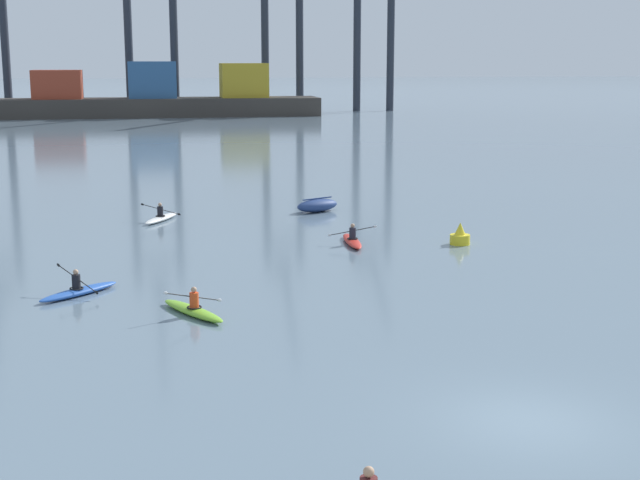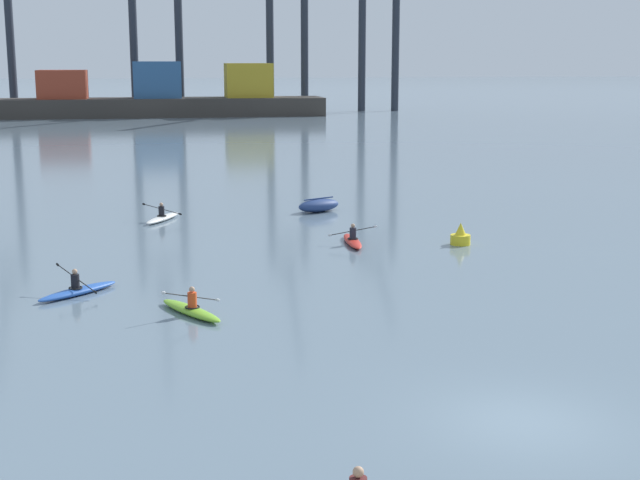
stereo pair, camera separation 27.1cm
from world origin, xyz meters
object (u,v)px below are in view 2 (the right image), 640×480
(gantry_crane_east, at_px, (380,5))
(kayak_red, at_px, (353,240))
(capsized_dinghy, at_px, (319,205))
(kayak_white, at_px, (163,217))
(channel_buoy, at_px, (460,237))
(container_barge, at_px, (160,98))
(kayak_blue, at_px, (78,290))
(kayak_lime, at_px, (191,309))

(gantry_crane_east, distance_m, kayak_red, 109.17)
(capsized_dinghy, height_order, kayak_white, kayak_white)
(channel_buoy, height_order, kayak_red, channel_buoy)
(container_barge, distance_m, kayak_white, 88.66)
(kayak_blue, bearing_deg, kayak_white, 77.83)
(kayak_lime, relative_size, kayak_red, 0.95)
(container_barge, distance_m, kayak_red, 96.63)
(kayak_lime, bearing_deg, container_barge, 89.78)
(container_barge, height_order, channel_buoy, container_barge)
(gantry_crane_east, height_order, capsized_dinghy, gantry_crane_east)
(gantry_crane_east, height_order, kayak_red, gantry_crane_east)
(container_barge, relative_size, kayak_lime, 14.76)
(kayak_white, bearing_deg, capsized_dinghy, 8.60)
(kayak_blue, bearing_deg, gantry_crane_east, 70.71)
(capsized_dinghy, distance_m, channel_buoy, 11.00)
(container_barge, height_order, kayak_white, container_barge)
(kayak_blue, bearing_deg, capsized_dinghy, 54.05)
(kayak_red, bearing_deg, capsized_dinghy, 89.29)
(kayak_lime, bearing_deg, kayak_white, 92.03)
(gantry_crane_east, height_order, kayak_blue, gantry_crane_east)
(gantry_crane_east, relative_size, kayak_white, 10.03)
(channel_buoy, bearing_deg, container_barge, 97.02)
(kayak_red, bearing_deg, gantry_crane_east, 75.24)
(capsized_dinghy, xyz_separation_m, kayak_white, (-8.42, -1.27, -0.18))
(kayak_white, height_order, kayak_red, same)
(container_barge, bearing_deg, kayak_lime, -90.22)
(container_barge, bearing_deg, capsized_dinghy, -85.18)
(container_barge, bearing_deg, channel_buoy, -82.98)
(container_barge, relative_size, kayak_red, 14.07)
(capsized_dinghy, relative_size, channel_buoy, 2.82)
(kayak_red, bearing_deg, kayak_blue, -148.61)
(container_barge, distance_m, kayak_lime, 106.65)
(channel_buoy, bearing_deg, gantry_crane_east, 77.81)
(gantry_crane_east, relative_size, kayak_lime, 10.10)
(container_barge, relative_size, channel_buoy, 48.22)
(kayak_blue, xyz_separation_m, kayak_red, (11.49, 7.01, 0.00))
(kayak_lime, height_order, kayak_red, kayak_lime)
(channel_buoy, distance_m, kayak_lime, 15.50)
(container_barge, bearing_deg, gantry_crane_east, 13.01)
(kayak_red, bearing_deg, kayak_lime, -126.72)
(capsized_dinghy, bearing_deg, container_barge, 94.82)
(kayak_blue, height_order, kayak_lime, kayak_blue)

